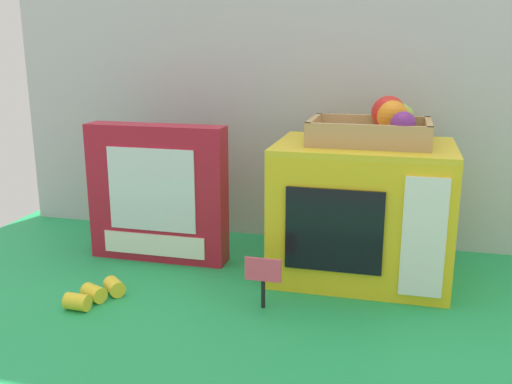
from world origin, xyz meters
The scene contains 7 objects.
ground_plane centered at (0.00, 0.00, 0.00)m, with size 1.70×1.70×0.00m, color #219E54.
display_back_panel centered at (0.00, 0.21, 0.39)m, with size 1.61×0.03×0.77m, color #B7BABF.
toy_microwave centered at (0.12, -0.01, 0.14)m, with size 0.36×0.26×0.29m.
food_groups_crate centered at (0.15, 0.00, 0.32)m, with size 0.24×0.17×0.10m.
cookie_set_box centered at (-0.34, -0.03, 0.16)m, with size 0.32×0.07×0.31m.
price_sign centered at (-0.04, -0.22, 0.07)m, with size 0.07×0.01×0.10m.
loose_toy_banana centered at (-0.36, -0.28, 0.02)m, with size 0.08×0.12×0.03m.
Camera 1 is at (0.19, -1.20, 0.49)m, focal length 40.27 mm.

